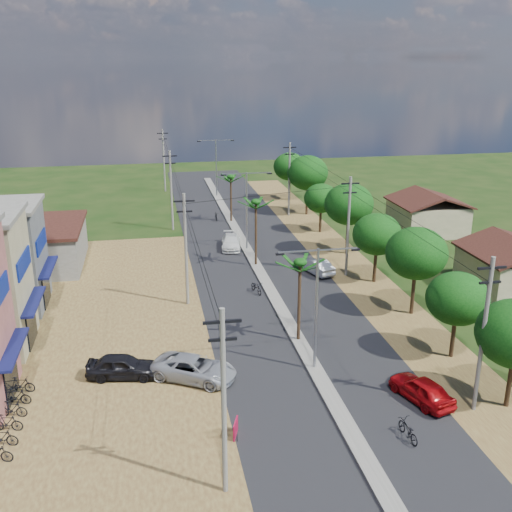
{
  "coord_description": "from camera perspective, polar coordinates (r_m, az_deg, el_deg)",
  "views": [
    {
      "loc": [
        -9.74,
        -32.23,
        18.67
      ],
      "look_at": [
        -1.09,
        14.09,
        3.0
      ],
      "focal_mm": 42.0,
      "sensor_mm": 36.0,
      "label": 1
    }
  ],
  "objects": [
    {
      "name": "palm_median_mid",
      "position": [
        54.64,
        -0.01,
        4.88
      ],
      "size": [
        2.0,
        2.0,
        6.55
      ],
      "color": "black",
      "rests_on": "ground"
    },
    {
      "name": "utility_pole_w_c",
      "position": [
        67.73,
        -8.08,
        6.36
      ],
      "size": [
        1.6,
        0.24,
        9.0
      ],
      "color": "#605E56",
      "rests_on": "ground"
    },
    {
      "name": "tree_east_c",
      "position": [
        45.91,
        15.04,
        0.24
      ],
      "size": [
        4.6,
        4.6,
        6.83
      ],
      "color": "black",
      "rests_on": "ground"
    },
    {
      "name": "ground",
      "position": [
        38.5,
        5.55,
        -10.71
      ],
      "size": [
        160.0,
        160.0,
        0.0
      ],
      "primitive_type": "plane",
      "color": "black",
      "rests_on": "ground"
    },
    {
      "name": "tree_east_g",
      "position": [
        74.12,
        4.94,
        7.89
      ],
      "size": [
        5.0,
        5.0,
        7.38
      ],
      "color": "black",
      "rests_on": "ground"
    },
    {
      "name": "tree_east_e",
      "position": [
        59.16,
        8.84,
        4.9
      ],
      "size": [
        4.8,
        4.8,
        7.14
      ],
      "color": "black",
      "rests_on": "ground"
    },
    {
      "name": "palm_median_far",
      "position": [
        70.21,
        -2.42,
        7.37
      ],
      "size": [
        2.0,
        2.0,
        5.85
      ],
      "color": "black",
      "rests_on": "ground"
    },
    {
      "name": "tree_east_f",
      "position": [
        66.71,
        6.22,
        5.48
      ],
      "size": [
        3.8,
        3.8,
        5.52
      ],
      "color": "black",
      "rests_on": "ground"
    },
    {
      "name": "low_shed",
      "position": [
        59.73,
        -20.98,
        0.9
      ],
      "size": [
        10.4,
        10.4,
        3.95
      ],
      "color": "#605E56",
      "rests_on": "ground"
    },
    {
      "name": "car_parked_dark",
      "position": [
        38.01,
        -12.61,
        -10.25
      ],
      "size": [
        4.55,
        2.41,
        1.47
      ],
      "primitive_type": "imported",
      "rotation": [
        0.0,
        0.0,
        1.41
      ],
      "color": "black",
      "rests_on": "ground"
    },
    {
      "name": "median",
      "position": [
        54.43,
        0.38,
        -1.56
      ],
      "size": [
        1.0,
        90.0,
        0.18
      ],
      "primitive_type": "cube",
      "color": "#605E56",
      "rests_on": "ground"
    },
    {
      "name": "car_silver_mid",
      "position": [
        54.47,
        5.75,
        -0.99
      ],
      "size": [
        2.64,
        4.36,
        1.36
      ],
      "primitive_type": "imported",
      "rotation": [
        0.0,
        0.0,
        3.46
      ],
      "color": "#9C9FA4",
      "rests_on": "ground"
    },
    {
      "name": "streetlight_near",
      "position": [
        36.42,
        5.78,
        -4.12
      ],
      "size": [
        5.1,
        0.18,
        8.0
      ],
      "color": "gray",
      "rests_on": "ground"
    },
    {
      "name": "car_white_far",
      "position": [
        61.37,
        -2.39,
        1.32
      ],
      "size": [
        2.52,
        4.8,
        1.33
      ],
      "primitive_type": "imported",
      "rotation": [
        0.0,
        0.0,
        -0.15
      ],
      "color": "silver",
      "rests_on": "ground"
    },
    {
      "name": "moto_rider_east",
      "position": [
        32.86,
        14.26,
        -15.83
      ],
      "size": [
        0.83,
        1.94,
        0.99
      ],
      "primitive_type": "imported",
      "rotation": [
        0.0,
        0.0,
        3.23
      ],
      "color": "black",
      "rests_on": "ground"
    },
    {
      "name": "dirt_shoulder_east",
      "position": [
        53.96,
        9.89,
        -2.12
      ],
      "size": [
        5.0,
        90.0,
        0.03
      ],
      "primitive_type": "cube",
      "color": "#51371B",
      "rests_on": "ground"
    },
    {
      "name": "utility_pole_e_a",
      "position": [
        34.33,
        20.85,
        -6.8
      ],
      "size": [
        1.6,
        0.24,
        9.0
      ],
      "color": "#605E56",
      "rests_on": "ground"
    },
    {
      "name": "streetlight_far",
      "position": [
        83.96,
        -3.81,
        8.84
      ],
      "size": [
        5.1,
        0.18,
        8.0
      ],
      "color": "gray",
      "rests_on": "ground"
    },
    {
      "name": "streetlight_mid",
      "position": [
        59.69,
        -0.89,
        4.94
      ],
      "size": [
        5.1,
        0.18,
        8.0
      ],
      "color": "gray",
      "rests_on": "ground"
    },
    {
      "name": "roadside_sign",
      "position": [
        32.16,
        -1.96,
        -16.12
      ],
      "size": [
        0.42,
        1.06,
        0.92
      ],
      "rotation": [
        0.0,
        0.0,
        -0.32
      ],
      "color": "maroon",
      "rests_on": "ground"
    },
    {
      "name": "utility_pole_w_b",
      "position": [
        46.45,
        -6.71,
        0.83
      ],
      "size": [
        1.6,
        0.24,
        9.0
      ],
      "color": "#605E56",
      "rests_on": "ground"
    },
    {
      "name": "utility_pole_e_c",
      "position": [
        73.64,
        3.19,
        7.48
      ],
      "size": [
        1.6,
        0.24,
        9.0
      ],
      "color": "#605E56",
      "rests_on": "ground"
    },
    {
      "name": "house_east_far",
      "position": [
        69.55,
        16.04,
        4.14
      ],
      "size": [
        7.6,
        7.5,
        4.6
      ],
      "color": "gray",
      "rests_on": "ground"
    },
    {
      "name": "moto_rider_west_a",
      "position": [
        49.77,
        0.04,
        -3.01
      ],
      "size": [
        1.1,
        2.02,
        1.01
      ],
      "primitive_type": "imported",
      "rotation": [
        0.0,
        0.0,
        0.24
      ],
      "color": "black",
      "rests_on": "ground"
    },
    {
      "name": "utility_pole_e_b",
      "position": [
        53.07,
        8.79,
        2.98
      ],
      "size": [
        1.6,
        0.24,
        9.0
      ],
      "color": "#605E56",
      "rests_on": "ground"
    },
    {
      "name": "dirt_lot_west",
      "position": [
        44.65,
        -16.46,
        -7.11
      ],
      "size": [
        18.0,
        46.0,
        0.04
      ],
      "primitive_type": "cube",
      "color": "#51371B",
      "rests_on": "ground"
    },
    {
      "name": "tree_east_b",
      "position": [
        40.17,
        18.63,
        -3.87
      ],
      "size": [
        4.0,
        4.0,
        5.83
      ],
      "color": "black",
      "rests_on": "ground"
    },
    {
      "name": "road",
      "position": [
        51.7,
        1.01,
        -2.75
      ],
      "size": [
        12.0,
        110.0,
        0.04
      ],
      "primitive_type": "cube",
      "color": "black",
      "rests_on": "ground"
    },
    {
      "name": "palm_median_near",
      "position": [
        39.75,
        4.22,
        -0.95
      ],
      "size": [
        2.0,
        2.0,
        6.15
      ],
      "color": "black",
      "rests_on": "ground"
    },
    {
      "name": "tree_east_d",
      "position": [
        52.05,
        11.46,
        2.04
      ],
      "size": [
        4.2,
        4.2,
        6.13
      ],
      "color": "black",
      "rests_on": "ground"
    },
    {
      "name": "tree_east_h",
      "position": [
        81.77,
        3.23,
        8.49
      ],
      "size": [
        4.4,
        4.4,
        6.52
      ],
      "color": "black",
      "rests_on": "ground"
    },
    {
      "name": "utility_pole_w_d",
      "position": [
        88.37,
        -8.78,
        9.13
      ],
      "size": [
        1.6,
        0.24,
        9.0
      ],
      "color": "#605E56",
      "rests_on": "ground"
    },
    {
      "name": "parked_scooter_row",
      "position": [
        35.55,
        -22.41,
        -13.9
      ],
      "size": [
        1.72,
        7.29,
        1.0
      ],
      "color": "black",
      "rests_on": "ground"
    },
    {
      "name": "car_red_near",
      "position": [
        36.09,
        15.49,
        -12.18
      ],
      "size": [
        2.9,
        4.54,
        1.44
      ],
      "primitive_type": "imported",
      "rotation": [
        0.0,
        0.0,
        3.45
      ],
      "color": "#95080B",
      "rests_on": "ground"
    },
    {
      "name": "utility_pole_w_a",
      "position": [
        26.37,
        -3.1,
        -13.49
      ],
      "size": [
        1.6,
        0.24,
        9.0
      ],
      "color": "#605E56",
      "rests_on": "ground"
    },
    {
      "name": "car_parked_silver",
      "position": [
        37.09,
        -5.89,
        -10.66
      ],
      "size": [
        5.69,
        4.63,
        1.44
      ],
      "primitive_type": "imported",
      "rotation": [
        0.0,
        0.0,
        1.06
      ],
      "color": "#9C9FA4",
      "rests_on": "ground"
    },
    {
      "name": "moto_rider_west_b",
      "position": [
        72.04,
        -3.81,
        3.74
      ],
      "size": [
        0.48,
        1.65,
        0.99
      ],
      "primitive_type": "imported",
      "rotation": [
        0.0,
        0.0,
        -0.01
      ],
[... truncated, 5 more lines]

